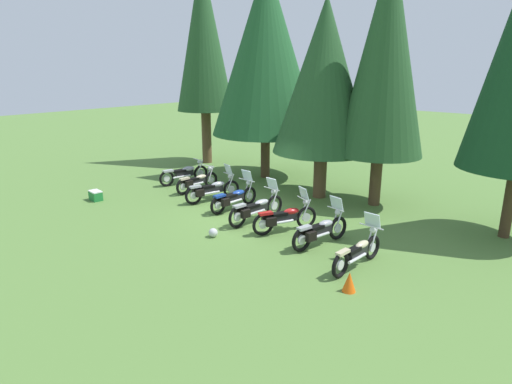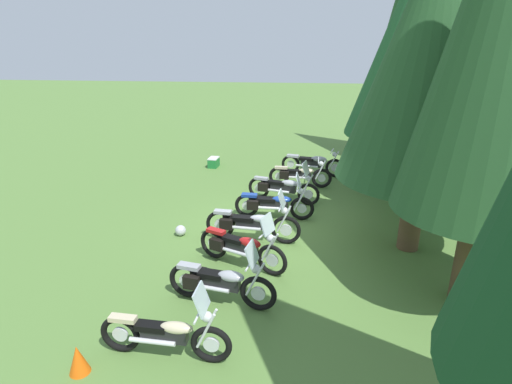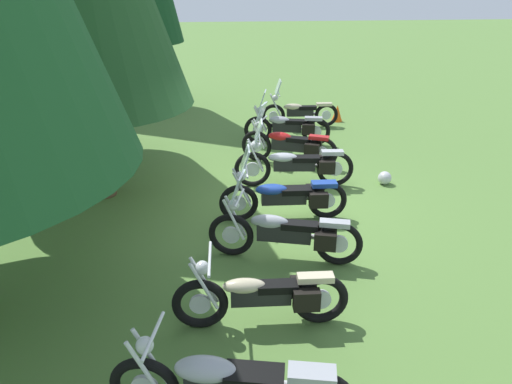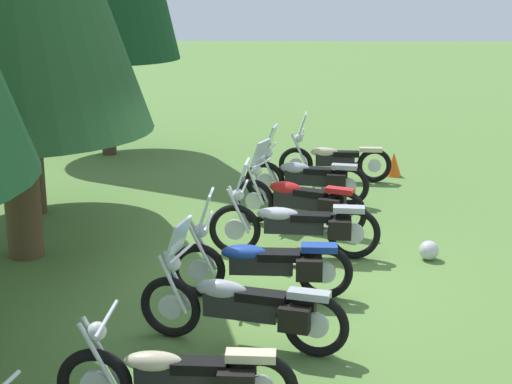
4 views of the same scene
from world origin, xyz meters
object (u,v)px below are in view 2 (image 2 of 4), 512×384
Objects in this scene: picnic_cooler at (214,162)px; traffic_cone at (78,359)px; motorcycle_0 at (313,163)px; pine_tree_1 at (441,7)px; motorcycle_3 at (273,203)px; motorcycle_4 at (251,223)px; motorcycle_6 at (220,282)px; pine_tree_2 at (435,48)px; motorcycle_7 at (167,334)px; motorcycle_1 at (299,175)px; motorcycle_5 at (241,247)px; motorcycle_2 at (282,187)px; dropped_helmet at (181,230)px.

traffic_cone reaches higher than picnic_cooler.
pine_tree_1 is at bearing -18.71° from motorcycle_0.
motorcycle_4 reaches higher than motorcycle_3.
traffic_cone is at bearing -98.10° from motorcycle_0.
picnic_cooler is (-8.98, -1.97, -0.28)m from motorcycle_6.
motorcycle_4 is 5.06× the size of traffic_cone.
pine_tree_2 is (-2.73, 4.13, 4.15)m from motorcycle_6.
motorcycle_0 is 1.04× the size of motorcycle_3.
motorcycle_6 reaches higher than motorcycle_7.
picnic_cooler is at bearing 100.77° from motorcycle_7.
motorcycle_0 is at bearing 72.11° from motorcycle_1.
motorcycle_1 is at bearing 101.31° from motorcycle_5.
traffic_cone is (7.49, -2.74, -0.23)m from motorcycle_2.
motorcycle_5 is 4.37× the size of traffic_cone.
motorcycle_7 is 1.35m from traffic_cone.
motorcycle_1 is 0.29× the size of pine_tree_2.
motorcycle_5 is 7.85m from picnic_cooler.
motorcycle_2 is 4.54m from picnic_cooler.
motorcycle_3 is 2.70m from dropped_helmet.
motorcycle_5 reaches higher than motorcycle_6.
motorcycle_1 is at bearing -147.41° from pine_tree_2.
dropped_helmet is at bearing 177.23° from traffic_cone.
motorcycle_0 is 4.87× the size of traffic_cone.
pine_tree_1 is 33.39× the size of dropped_helmet.
motorcycle_3 is at bearing 91.09° from motorcycle_6.
traffic_cone is (3.43, -2.01, -0.24)m from motorcycle_5.
traffic_cone is (8.95, -3.24, -0.19)m from motorcycle_1.
pine_tree_1 reaches higher than motorcycle_0.
motorcycle_0 is 1.07× the size of motorcycle_6.
motorcycle_2 is at bearing 159.89° from traffic_cone.
motorcycle_4 is at bearing -89.55° from pine_tree_2.
motorcycle_2 is 7.18m from motorcycle_7.
motorcycle_1 is at bearing 89.44° from motorcycle_6.
pine_tree_1 reaches higher than traffic_cone.
motorcycle_0 is at bearing 160.07° from traffic_cone.
pine_tree_1 reaches higher than picnic_cooler.
motorcycle_0 reaches higher than traffic_cone.
motorcycle_6 is 0.23× the size of pine_tree_1.
pine_tree_2 is 12.81× the size of picnic_cooler.
motorcycle_2 is 7.98m from traffic_cone.
motorcycle_7 is 7.86× the size of dropped_helmet.
traffic_cone is at bearing -108.99° from motorcycle_4.
motorcycle_4 reaches higher than motorcycle_5.
motorcycle_4 is 0.32× the size of pine_tree_2.
motorcycle_5 is at bearing 16.03° from picnic_cooler.
motorcycle_7 is at bearing -35.84° from pine_tree_1.
pine_tree_2 is 15.58× the size of traffic_cone.
motorcycle_5 is (2.73, -0.53, 0.02)m from motorcycle_3.
motorcycle_7 is at bearing -47.78° from pine_tree_2.
motorcycle_1 reaches higher than dropped_helmet.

